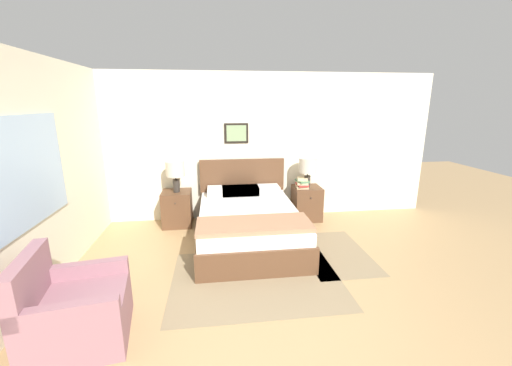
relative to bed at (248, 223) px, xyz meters
name	(u,v)px	position (x,y,z in m)	size (l,w,h in m)	color
ground_plane	(273,345)	(-0.01, -2.19, -0.30)	(16.00, 16.00, 0.00)	tan
wall_back	(241,147)	(-0.01, 1.12, 1.00)	(7.09, 0.09, 2.60)	beige
wall_left	(52,170)	(-2.38, -0.57, 1.01)	(0.08, 5.68, 2.60)	beige
area_rug_main	(256,279)	(-0.02, -1.11, -0.29)	(2.02, 1.54, 0.01)	#897556
area_rug_bedside	(335,253)	(1.18, -0.57, -0.29)	(0.89, 1.42, 0.01)	#897556
bed	(248,223)	(0.00, 0.00, 0.00)	(1.51, 2.15, 1.11)	brown
armchair	(74,312)	(-1.75, -1.89, -0.01)	(0.90, 0.89, 0.86)	#8E606B
nightstand_near_window	(177,208)	(-1.15, 0.80, 0.01)	(0.49, 0.50, 0.61)	brown
nightstand_by_door	(307,203)	(1.15, 0.80, 0.01)	(0.49, 0.50, 0.61)	brown
table_lamp_near_window	(175,170)	(-1.14, 0.77, 0.68)	(0.31, 0.31, 0.53)	#2D2823
table_lamp_by_door	(308,167)	(1.14, 0.77, 0.68)	(0.31, 0.31, 0.53)	#2D2823
book_thick_bottom	(302,187)	(1.05, 0.76, 0.33)	(0.23, 0.25, 0.04)	beige
book_hardcover_middle	(302,185)	(1.05, 0.76, 0.37)	(0.17, 0.28, 0.03)	#B7332D
book_novel_upper	(302,183)	(1.05, 0.76, 0.40)	(0.22, 0.28, 0.03)	beige
book_slim_near_top	(302,181)	(1.05, 0.76, 0.44)	(0.21, 0.28, 0.04)	#4C7551
book_paperback_top	(302,179)	(1.05, 0.76, 0.47)	(0.21, 0.25, 0.04)	beige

